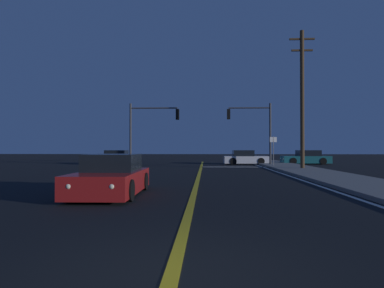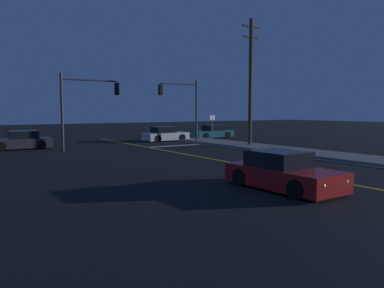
{
  "view_description": "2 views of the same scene",
  "coord_description": "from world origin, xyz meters",
  "px_view_note": "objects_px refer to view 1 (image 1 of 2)",
  "views": [
    {
      "loc": [
        0.42,
        -3.89,
        1.55
      ],
      "look_at": [
        -0.67,
        21.1,
        1.85
      ],
      "focal_mm": 30.85,
      "sensor_mm": 36.0,
      "label": 1
    },
    {
      "loc": [
        -12.51,
        -2.13,
        2.76
      ],
      "look_at": [
        0.45,
        17.57,
        0.65
      ],
      "focal_mm": 34.45,
      "sensor_mm": 36.0,
      "label": 2
    }
  ],
  "objects_px": {
    "car_far_approaching_teal": "(306,158)",
    "traffic_signal_near_right": "(254,124)",
    "utility_pole_right": "(302,97)",
    "street_sign_corner": "(273,147)",
    "car_following_oncoming_white": "(245,158)",
    "traffic_signal_far_left": "(149,124)",
    "car_distant_tail_red": "(111,177)",
    "car_parked_curb_charcoal": "(115,158)"
  },
  "relations": [
    {
      "from": "car_following_oncoming_white",
      "to": "street_sign_corner",
      "type": "xyz_separation_m",
      "value": [
        1.64,
        -5.14,
        1.08
      ]
    },
    {
      "from": "car_parked_curb_charcoal",
      "to": "utility_pole_right",
      "type": "bearing_deg",
      "value": -115.15
    },
    {
      "from": "traffic_signal_near_right",
      "to": "street_sign_corner",
      "type": "distance_m",
      "value": 3.62
    },
    {
      "from": "street_sign_corner",
      "to": "car_parked_curb_charcoal",
      "type": "bearing_deg",
      "value": 162.48
    },
    {
      "from": "utility_pole_right",
      "to": "car_far_approaching_teal",
      "type": "bearing_deg",
      "value": 71.89
    },
    {
      "from": "car_far_approaching_teal",
      "to": "traffic_signal_near_right",
      "type": "xyz_separation_m",
      "value": [
        -5.38,
        -2.9,
        3.09
      ]
    },
    {
      "from": "car_distant_tail_red",
      "to": "car_following_oncoming_white",
      "type": "bearing_deg",
      "value": -109.5
    },
    {
      "from": "street_sign_corner",
      "to": "traffic_signal_near_right",
      "type": "bearing_deg",
      "value": 111.67
    },
    {
      "from": "car_distant_tail_red",
      "to": "traffic_signal_near_right",
      "type": "bearing_deg",
      "value": -113.04
    },
    {
      "from": "traffic_signal_far_left",
      "to": "car_parked_curb_charcoal",
      "type": "bearing_deg",
      "value": 141.53
    },
    {
      "from": "car_parked_curb_charcoal",
      "to": "car_distant_tail_red",
      "type": "xyz_separation_m",
      "value": [
        5.54,
        -20.07,
        0.0
      ]
    },
    {
      "from": "car_far_approaching_teal",
      "to": "street_sign_corner",
      "type": "height_order",
      "value": "street_sign_corner"
    },
    {
      "from": "street_sign_corner",
      "to": "utility_pole_right",
      "type": "bearing_deg",
      "value": -65.41
    },
    {
      "from": "car_far_approaching_teal",
      "to": "traffic_signal_near_right",
      "type": "height_order",
      "value": "traffic_signal_near_right"
    },
    {
      "from": "car_following_oncoming_white",
      "to": "street_sign_corner",
      "type": "bearing_deg",
      "value": 16.12
    },
    {
      "from": "car_parked_curb_charcoal",
      "to": "car_following_oncoming_white",
      "type": "xyz_separation_m",
      "value": [
        12.38,
        0.71,
        -0.0
      ]
    },
    {
      "from": "car_following_oncoming_white",
      "to": "traffic_signal_far_left",
      "type": "distance_m",
      "value": 9.83
    },
    {
      "from": "utility_pole_right",
      "to": "car_distant_tail_red",
      "type": "bearing_deg",
      "value": -128.11
    },
    {
      "from": "utility_pole_right",
      "to": "car_parked_curb_charcoal",
      "type": "bearing_deg",
      "value": 154.11
    },
    {
      "from": "car_following_oncoming_white",
      "to": "car_distant_tail_red",
      "type": "distance_m",
      "value": 21.87
    },
    {
      "from": "traffic_signal_far_left",
      "to": "car_distant_tail_red",
      "type": "bearing_deg",
      "value": -84.18
    },
    {
      "from": "car_following_oncoming_white",
      "to": "traffic_signal_far_left",
      "type": "relative_size",
      "value": 0.79
    },
    {
      "from": "traffic_signal_near_right",
      "to": "street_sign_corner",
      "type": "bearing_deg",
      "value": 111.67
    },
    {
      "from": "car_parked_curb_charcoal",
      "to": "utility_pole_right",
      "type": "xyz_separation_m",
      "value": [
        15.42,
        -7.48,
        4.55
      ]
    },
    {
      "from": "car_far_approaching_teal",
      "to": "traffic_signal_near_right",
      "type": "bearing_deg",
      "value": 117.4
    },
    {
      "from": "car_following_oncoming_white",
      "to": "car_far_approaching_teal",
      "type": "xyz_separation_m",
      "value": [
        5.9,
        0.57,
        0.0
      ]
    },
    {
      "from": "utility_pole_right",
      "to": "car_following_oncoming_white",
      "type": "bearing_deg",
      "value": 110.33
    },
    {
      "from": "car_parked_curb_charcoal",
      "to": "traffic_signal_near_right",
      "type": "height_order",
      "value": "traffic_signal_near_right"
    },
    {
      "from": "utility_pole_right",
      "to": "street_sign_corner",
      "type": "distance_m",
      "value": 4.83
    },
    {
      "from": "utility_pole_right",
      "to": "traffic_signal_far_left",
      "type": "bearing_deg",
      "value": 158.99
    },
    {
      "from": "car_parked_curb_charcoal",
      "to": "traffic_signal_far_left",
      "type": "relative_size",
      "value": 0.79
    },
    {
      "from": "car_distant_tail_red",
      "to": "street_sign_corner",
      "type": "distance_m",
      "value": 17.82
    },
    {
      "from": "traffic_signal_near_right",
      "to": "traffic_signal_far_left",
      "type": "height_order",
      "value": "traffic_signal_near_right"
    },
    {
      "from": "traffic_signal_far_left",
      "to": "street_sign_corner",
      "type": "relative_size",
      "value": 2.17
    },
    {
      "from": "traffic_signal_far_left",
      "to": "street_sign_corner",
      "type": "height_order",
      "value": "traffic_signal_far_left"
    },
    {
      "from": "traffic_signal_far_left",
      "to": "traffic_signal_near_right",
      "type": "bearing_deg",
      "value": 8.75
    },
    {
      "from": "car_following_oncoming_white",
      "to": "car_far_approaching_teal",
      "type": "relative_size",
      "value": 0.93
    },
    {
      "from": "car_far_approaching_teal",
      "to": "traffic_signal_near_right",
      "type": "distance_m",
      "value": 6.85
    },
    {
      "from": "car_distant_tail_red",
      "to": "traffic_signal_far_left",
      "type": "height_order",
      "value": "traffic_signal_far_left"
    },
    {
      "from": "traffic_signal_far_left",
      "to": "car_following_oncoming_white",
      "type": "bearing_deg",
      "value": 23.54
    },
    {
      "from": "car_following_oncoming_white",
      "to": "traffic_signal_near_right",
      "type": "xyz_separation_m",
      "value": [
        0.52,
        -2.34,
        3.09
      ]
    },
    {
      "from": "traffic_signal_near_right",
      "to": "street_sign_corner",
      "type": "xyz_separation_m",
      "value": [
        1.11,
        -2.8,
        -2.01
      ]
    }
  ]
}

